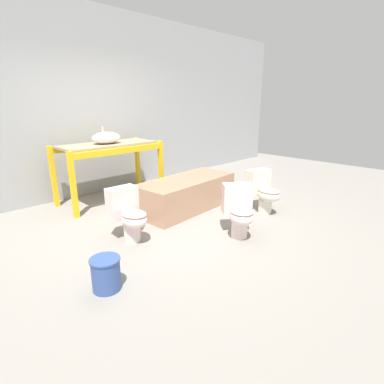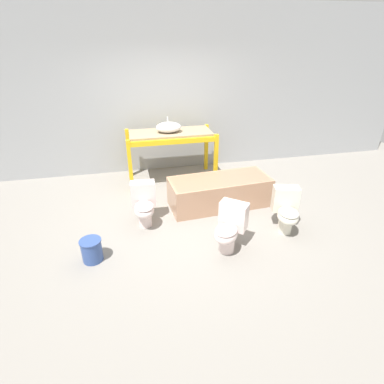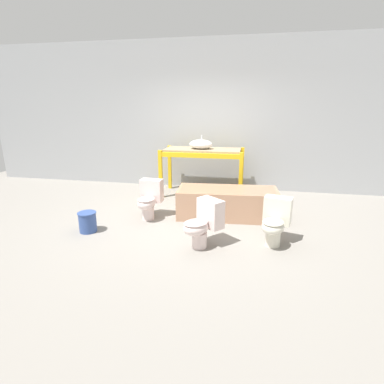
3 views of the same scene
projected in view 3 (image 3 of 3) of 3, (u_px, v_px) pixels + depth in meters
name	position (u px, v px, depth m)	size (l,w,h in m)	color
ground_plane	(190.00, 219.00, 5.04)	(12.00, 12.00, 0.00)	gray
warehouse_wall_rear	(209.00, 116.00, 6.57)	(10.80, 0.08, 3.20)	#9EA0A3
shelving_rack	(203.00, 156.00, 6.18)	(1.68, 0.79, 0.98)	yellow
sink_basin	(201.00, 144.00, 6.10)	(0.47, 0.35, 0.27)	white
bathtub_main	(227.00, 201.00, 5.08)	(1.71, 0.80, 0.49)	tan
toilet_near	(203.00, 222.00, 3.99)	(0.59, 0.62, 0.64)	silver
toilet_far	(275.00, 221.00, 4.05)	(0.46, 0.60, 0.64)	silver
toilet_extra	(149.00, 199.00, 5.00)	(0.37, 0.55, 0.64)	silver
bucket_white	(88.00, 222.00, 4.50)	(0.27, 0.27, 0.31)	#334C8C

